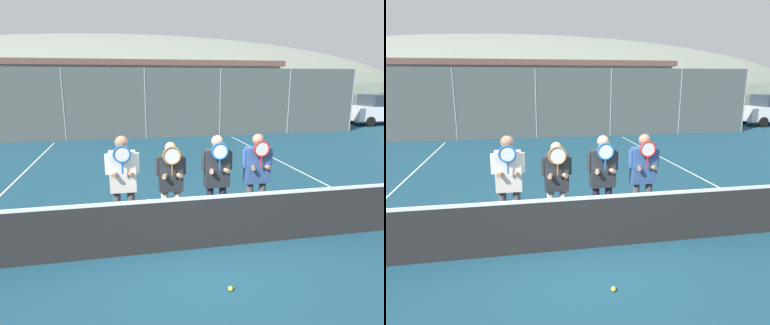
% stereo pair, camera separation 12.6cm
% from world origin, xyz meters
% --- Properties ---
extents(ground_plane, '(120.00, 120.00, 0.00)m').
position_xyz_m(ground_plane, '(0.00, 0.00, 0.00)').
color(ground_plane, navy).
extents(hill_distant, '(94.16, 52.31, 18.31)m').
position_xyz_m(hill_distant, '(0.00, 51.53, 0.00)').
color(hill_distant, gray).
rests_on(hill_distant, ground_plane).
extents(clubhouse_building, '(20.95, 5.50, 4.00)m').
position_xyz_m(clubhouse_building, '(-0.70, 19.58, 2.02)').
color(clubhouse_building, beige).
rests_on(clubhouse_building, ground_plane).
extents(fence_back, '(22.35, 0.06, 3.33)m').
position_xyz_m(fence_back, '(-0.00, 11.50, 1.66)').
color(fence_back, gray).
rests_on(fence_back, ground_plane).
extents(tennis_net, '(11.24, 0.09, 1.03)m').
position_xyz_m(tennis_net, '(0.00, 0.00, 0.48)').
color(tennis_net, gray).
rests_on(tennis_net, ground_plane).
extents(court_line_right_sideline, '(0.05, 16.00, 0.01)m').
position_xyz_m(court_line_right_sideline, '(4.18, 3.00, 0.00)').
color(court_line_right_sideline, white).
rests_on(court_line_right_sideline, ground_plane).
extents(player_leftmost, '(0.58, 0.34, 1.86)m').
position_xyz_m(player_leftmost, '(-1.20, 0.62, 1.11)').
color(player_leftmost, '#56565B').
rests_on(player_leftmost, ground_plane).
extents(player_center_left, '(0.56, 0.34, 1.70)m').
position_xyz_m(player_center_left, '(-0.36, 0.73, 1.01)').
color(player_center_left, white).
rests_on(player_center_left, ground_plane).
extents(player_center_right, '(0.58, 0.34, 1.81)m').
position_xyz_m(player_center_right, '(0.47, 0.64, 1.08)').
color(player_center_right, '#232838').
rests_on(player_center_right, ground_plane).
extents(player_rightmost, '(0.60, 0.34, 1.80)m').
position_xyz_m(player_rightmost, '(1.29, 0.75, 1.08)').
color(player_rightmost, '#56565B').
rests_on(player_rightmost, ground_plane).
extents(car_far_left, '(4.23, 2.01, 1.73)m').
position_xyz_m(car_far_left, '(-5.81, 13.92, 0.88)').
color(car_far_left, navy).
rests_on(car_far_left, ground_plane).
extents(car_left_of_center, '(4.43, 2.09, 1.86)m').
position_xyz_m(car_left_of_center, '(-0.64, 13.74, 0.94)').
color(car_left_of_center, navy).
rests_on(car_left_of_center, ground_plane).
extents(car_center, '(4.02, 2.06, 1.73)m').
position_xyz_m(car_center, '(4.44, 13.47, 0.88)').
color(car_center, '#B2B7BC').
rests_on(car_center, ground_plane).
extents(car_right_of_center, '(4.72, 2.05, 1.70)m').
position_xyz_m(car_right_of_center, '(9.66, 13.72, 0.88)').
color(car_right_of_center, '#B2B7BC').
rests_on(car_right_of_center, ground_plane).
extents(tennis_ball_on_court, '(0.07, 0.07, 0.07)m').
position_xyz_m(tennis_ball_on_court, '(0.15, -1.24, 0.03)').
color(tennis_ball_on_court, '#CCDB33').
rests_on(tennis_ball_on_court, ground_plane).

